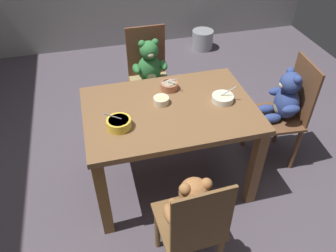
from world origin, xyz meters
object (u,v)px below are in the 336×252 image
Objects in this scene: teddy_chair_far_center at (150,73)px; metal_pail at (202,40)px; teddy_chair_near_front at (192,214)px; porridge_bowl_cream_center at (161,100)px; porridge_bowl_terracotta_far_center at (169,86)px; porridge_bowl_white_near_right at (223,98)px; porridge_bowl_yellow_near_left at (119,123)px; dining_table at (170,121)px; teddy_chair_near_right at (285,103)px.

teddy_chair_far_center reaches higher than metal_pail.
teddy_chair_far_center reaches higher than teddy_chair_near_front.
porridge_bowl_terracotta_far_center is at bearing 58.19° from porridge_bowl_cream_center.
porridge_bowl_white_near_right is (0.36, -0.77, 0.19)m from teddy_chair_far_center.
metal_pail is at bearing 63.38° from porridge_bowl_terracotta_far_center.
teddy_chair_far_center is at bearing 66.41° from porridge_bowl_yellow_near_left.
porridge_bowl_yellow_near_left reaches higher than porridge_bowl_white_near_right.
teddy_chair_near_front reaches higher than metal_pail.
teddy_chair_near_front is at bearing -110.53° from metal_pail.
teddy_chair_near_front is 5.44× the size of porridge_bowl_white_near_right.
porridge_bowl_terracotta_far_center is (0.03, -0.53, 0.19)m from teddy_chair_far_center.
dining_table is 7.04× the size of porridge_bowl_yellow_near_left.
teddy_chair_near_front is 0.89m from porridge_bowl_white_near_right.
teddy_chair_near_front is at bearing -64.95° from porridge_bowl_yellow_near_left.
dining_table is 1.30× the size of teddy_chair_near_right.
teddy_chair_far_center is (-0.92, 0.71, -0.00)m from teddy_chair_near_right.
dining_table is 10.71× the size of porridge_bowl_cream_center.
teddy_chair_near_right is 1.33m from porridge_bowl_yellow_near_left.
porridge_bowl_white_near_right reaches higher than porridge_bowl_terracotta_far_center.
teddy_chair_near_right is 5.44× the size of porridge_bowl_yellow_near_left.
teddy_chair_near_front is 0.84m from porridge_bowl_cream_center.
porridge_bowl_yellow_near_left is 1.03× the size of porridge_bowl_white_near_right.
porridge_bowl_cream_center is at bearing -117.03° from metal_pail.
teddy_chair_near_right is at bearing 51.67° from teddy_chair_far_center.
teddy_chair_near_right reaches higher than porridge_bowl_white_near_right.
metal_pail is (1.38, 2.27, -0.64)m from porridge_bowl_yellow_near_left.
porridge_bowl_yellow_near_left is (-0.38, -0.88, 0.20)m from teddy_chair_far_center.
metal_pail is at bearing -87.14° from teddy_chair_near_right.
porridge_bowl_yellow_near_left is at bearing 12.21° from teddy_chair_near_right.
teddy_chair_near_front reaches higher than porridge_bowl_cream_center.
porridge_bowl_cream_center is 2.42m from metal_pail.
porridge_bowl_white_near_right is at bearing -106.43° from metal_pail.
teddy_chair_near_right is 3.25× the size of metal_pail.
metal_pail is (0.64, 2.16, -0.63)m from porridge_bowl_white_near_right.
porridge_bowl_terracotta_far_center is (-0.89, 0.18, 0.19)m from teddy_chair_near_right.
porridge_bowl_cream_center is (0.32, 0.19, -0.01)m from porridge_bowl_yellow_near_left.
metal_pail is at bearing 58.67° from porridge_bowl_yellow_near_left.
porridge_bowl_yellow_near_left is (-1.31, -0.17, 0.20)m from teddy_chair_near_right.
porridge_bowl_white_near_right is 0.58× the size of metal_pail.
dining_table is at bearing 177.93° from porridge_bowl_white_near_right.
teddy_chair_far_center is 0.98m from porridge_bowl_yellow_near_left.
porridge_bowl_yellow_near_left is at bearing -140.35° from porridge_bowl_terracotta_far_center.
porridge_bowl_terracotta_far_center is at bearing 39.65° from porridge_bowl_yellow_near_left.
teddy_chair_near_front is 6.85× the size of porridge_bowl_terracotta_far_center.
teddy_chair_far_center is (0.02, 0.76, -0.04)m from dining_table.
teddy_chair_far_center is 3.34× the size of metal_pail.
teddy_chair_far_center is at bearing -32.72° from teddy_chair_near_right.
dining_table is 0.76m from teddy_chair_far_center.
porridge_bowl_terracotta_far_center is at bearing -116.62° from metal_pail.
teddy_chair_near_front is at bearing -95.27° from dining_table.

